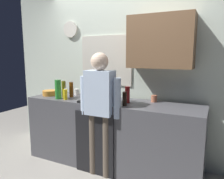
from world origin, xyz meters
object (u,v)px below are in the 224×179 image
object	(u,v)px
cup_white_mug	(77,92)
coffee_maker	(88,91)
bottle_clear_soda	(58,89)
bottle_olive_oil	(64,89)
bottle_red_vinegar	(127,95)
bottle_green_wine	(115,91)
bottle_dark_sauce	(125,99)
bottle_amber_beer	(71,90)
dish_soap	(65,94)
cup_terracotta_mug	(154,99)
mixing_bowl	(50,93)
person_at_sink	(100,105)
cup_yellow_cup	(99,101)

from	to	relation	value
cup_white_mug	coffee_maker	bearing A→B (deg)	-38.76
bottle_clear_soda	cup_white_mug	xyz separation A→B (m)	(0.06, 0.38, -0.09)
bottle_olive_oil	bottle_red_vinegar	size ratio (longest dim) A/B	1.14
bottle_green_wine	bottle_clear_soda	bearing A→B (deg)	-166.79
bottle_dark_sauce	bottle_clear_soda	world-z (taller)	bottle_clear_soda
bottle_green_wine	bottle_dark_sauce	bearing A→B (deg)	-38.78
bottle_amber_beer	dish_soap	distance (m)	0.20
cup_terracotta_mug	mixing_bowl	bearing A→B (deg)	-170.93
bottle_dark_sauce	mixing_bowl	distance (m)	1.35
coffee_maker	person_at_sink	distance (m)	0.31
bottle_clear_soda	mixing_bowl	distance (m)	0.35
cup_yellow_cup	cup_terracotta_mug	world-z (taller)	cup_terracotta_mug
bottle_dark_sauce	cup_terracotta_mug	bearing A→B (deg)	55.63
cup_terracotta_mug	person_at_sink	distance (m)	0.75
bottle_amber_beer	cup_yellow_cup	xyz separation A→B (m)	(0.60, -0.21, -0.07)
bottle_olive_oil	person_at_sink	bearing A→B (deg)	-16.14
bottle_amber_beer	bottle_clear_soda	bearing A→B (deg)	-115.26
bottle_clear_soda	coffee_maker	bearing A→B (deg)	2.29
bottle_green_wine	mixing_bowl	world-z (taller)	bottle_green_wine
bottle_clear_soda	dish_soap	xyz separation A→B (m)	(0.13, -0.00, -0.06)
coffee_maker	cup_yellow_cup	distance (m)	0.22
cup_white_mug	mixing_bowl	distance (m)	0.42
bottle_green_wine	cup_terracotta_mug	world-z (taller)	bottle_green_wine
dish_soap	bottle_green_wine	bearing A→B (deg)	15.61
person_at_sink	mixing_bowl	bearing A→B (deg)	165.62
bottle_amber_beer	person_at_sink	distance (m)	0.73
mixing_bowl	cup_yellow_cup	bearing A→B (deg)	-9.40
cup_yellow_cup	cup_terracotta_mug	distance (m)	0.74
cup_terracotta_mug	cup_yellow_cup	bearing A→B (deg)	-145.48
bottle_red_vinegar	bottle_amber_beer	bearing A→B (deg)	-179.70
cup_white_mug	bottle_green_wine	bearing A→B (deg)	-13.68
bottle_dark_sauce	cup_terracotta_mug	distance (m)	0.48
cup_white_mug	bottle_dark_sauce	bearing A→B (deg)	-20.28
bottle_amber_beer	mixing_bowl	distance (m)	0.40
bottle_red_vinegar	cup_yellow_cup	xyz separation A→B (m)	(-0.31, -0.21, -0.07)
bottle_dark_sauce	bottle_red_vinegar	distance (m)	0.19
cup_white_mug	bottle_clear_soda	bearing A→B (deg)	-98.64
cup_white_mug	dish_soap	size ratio (longest dim) A/B	0.53
bottle_olive_oil	bottle_dark_sauce	xyz separation A→B (m)	(1.03, -0.10, -0.03)
bottle_olive_oil	cup_terracotta_mug	size ratio (longest dim) A/B	2.72
bottle_dark_sauce	coffee_maker	bearing A→B (deg)	179.41
bottle_amber_beer	cup_terracotta_mug	bearing A→B (deg)	10.01
bottle_green_wine	cup_yellow_cup	distance (m)	0.26
bottle_green_wine	bottle_amber_beer	bearing A→B (deg)	-179.97
bottle_clear_soda	cup_white_mug	world-z (taller)	bottle_clear_soda
cup_yellow_cup	person_at_sink	world-z (taller)	person_at_sink
coffee_maker	bottle_red_vinegar	bearing A→B (deg)	19.46
person_at_sink	bottle_red_vinegar	bearing A→B (deg)	48.53
cup_yellow_cup	person_at_sink	xyz separation A→B (m)	(0.06, -0.08, -0.03)
bottle_red_vinegar	bottle_amber_beer	xyz separation A→B (m)	(-0.91, -0.00, 0.00)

